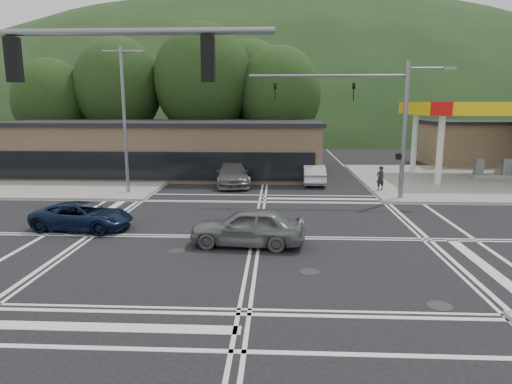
{
  "coord_description": "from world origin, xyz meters",
  "views": [
    {
      "loc": [
        0.88,
        -18.77,
        5.6
      ],
      "look_at": [
        -0.16,
        2.99,
        1.4
      ],
      "focal_mm": 32.0,
      "sensor_mm": 36.0,
      "label": 1
    }
  ],
  "objects_px": {
    "car_northbound": "(232,174)",
    "car_grey_center": "(248,226)",
    "car_queue_a": "(314,174)",
    "car_queue_b": "(279,169)",
    "car_blue_west": "(83,216)",
    "pedestrian": "(380,178)"
  },
  "relations": [
    {
      "from": "car_queue_a",
      "to": "car_queue_b",
      "type": "bearing_deg",
      "value": -44.64
    },
    {
      "from": "car_blue_west",
      "to": "car_grey_center",
      "type": "relative_size",
      "value": 0.97
    },
    {
      "from": "pedestrian",
      "to": "car_queue_b",
      "type": "bearing_deg",
      "value": -61.04
    },
    {
      "from": "car_queue_a",
      "to": "pedestrian",
      "type": "xyz_separation_m",
      "value": [
        4.05,
        -2.96,
        0.22
      ]
    },
    {
      "from": "car_queue_b",
      "to": "car_northbound",
      "type": "height_order",
      "value": "car_northbound"
    },
    {
      "from": "car_northbound",
      "to": "car_grey_center",
      "type": "bearing_deg",
      "value": -90.55
    },
    {
      "from": "car_queue_a",
      "to": "car_queue_b",
      "type": "distance_m",
      "value": 3.48
    },
    {
      "from": "car_northbound",
      "to": "pedestrian",
      "type": "height_order",
      "value": "pedestrian"
    },
    {
      "from": "car_queue_b",
      "to": "pedestrian",
      "type": "height_order",
      "value": "pedestrian"
    },
    {
      "from": "car_grey_center",
      "to": "car_queue_a",
      "type": "height_order",
      "value": "car_grey_center"
    },
    {
      "from": "car_queue_a",
      "to": "pedestrian",
      "type": "height_order",
      "value": "pedestrian"
    },
    {
      "from": "car_blue_west",
      "to": "car_queue_a",
      "type": "xyz_separation_m",
      "value": [
        11.38,
        12.6,
        0.09
      ]
    },
    {
      "from": "car_northbound",
      "to": "car_blue_west",
      "type": "bearing_deg",
      "value": -124.2
    },
    {
      "from": "car_queue_a",
      "to": "car_northbound",
      "type": "bearing_deg",
      "value": 8.18
    },
    {
      "from": "car_blue_west",
      "to": "car_queue_b",
      "type": "height_order",
      "value": "car_queue_b"
    },
    {
      "from": "car_blue_west",
      "to": "car_queue_a",
      "type": "height_order",
      "value": "car_queue_a"
    },
    {
      "from": "car_grey_center",
      "to": "car_queue_b",
      "type": "bearing_deg",
      "value": -179.26
    },
    {
      "from": "car_queue_a",
      "to": "car_northbound",
      "type": "xyz_separation_m",
      "value": [
        -5.74,
        -0.76,
        0.09
      ]
    },
    {
      "from": "car_grey_center",
      "to": "pedestrian",
      "type": "distance_m",
      "value": 14.02
    },
    {
      "from": "car_queue_b",
      "to": "car_northbound",
      "type": "xyz_separation_m",
      "value": [
        -3.29,
        -3.24,
        0.1
      ]
    },
    {
      "from": "car_northbound",
      "to": "pedestrian",
      "type": "distance_m",
      "value": 10.04
    },
    {
      "from": "car_blue_west",
      "to": "car_queue_b",
      "type": "relative_size",
      "value": 1.09
    }
  ]
}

